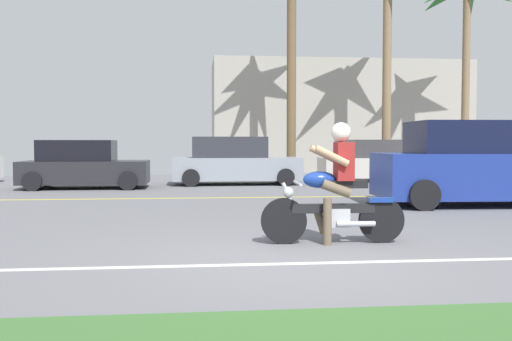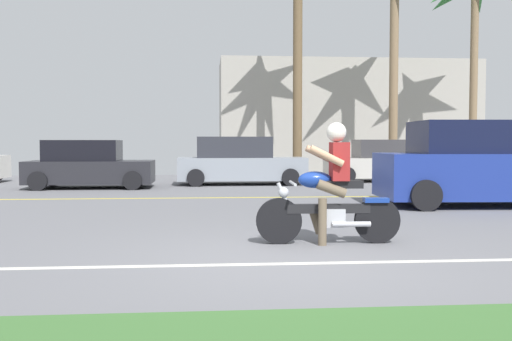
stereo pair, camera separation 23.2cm
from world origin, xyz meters
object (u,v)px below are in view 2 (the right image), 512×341
object	(u,v)px
suv_nearby	(490,164)
parked_car_1	(89,166)
parked_car_3	(382,162)
parked_car_2	(239,162)
motorcyclist	(330,192)

from	to	relation	value
suv_nearby	parked_car_1	size ratio (longest dim) A/B	1.32
suv_nearby	parked_car_3	xyz separation A→B (m)	(0.01, 7.81, -0.21)
suv_nearby	parked_car_2	xyz separation A→B (m)	(-5.16, 6.79, -0.17)
motorcyclist	parked_car_3	distance (m)	13.01
motorcyclist	parked_car_3	bearing A→B (deg)	69.63
suv_nearby	parked_car_3	world-z (taller)	suv_nearby
motorcyclist	suv_nearby	bearing A→B (deg)	44.13
parked_car_2	parked_car_3	distance (m)	5.27
motorcyclist	suv_nearby	distance (m)	6.30
motorcyclist	suv_nearby	xyz separation A→B (m)	(4.52, 4.39, 0.20)
suv_nearby	parked_car_3	bearing A→B (deg)	89.94
motorcyclist	parked_car_2	xyz separation A→B (m)	(-0.64, 11.18, 0.03)
motorcyclist	parked_car_2	size ratio (longest dim) A/B	0.48
suv_nearby	parked_car_1	xyz separation A→B (m)	(-9.82, 5.67, -0.22)
parked_car_2	parked_car_3	bearing A→B (deg)	11.19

